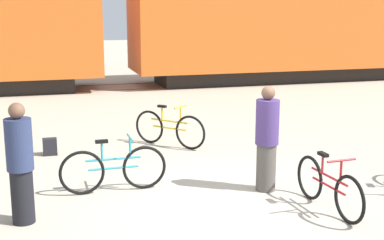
# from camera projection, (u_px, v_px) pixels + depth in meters

# --- Properties ---
(ground_plane) EXTENTS (80.00, 80.00, 0.00)m
(ground_plane) POSITION_uv_depth(u_px,v_px,m) (227.00, 197.00, 8.43)
(ground_plane) COLOR #B2A893
(freight_train) EXTENTS (25.84, 2.94, 5.42)m
(freight_train) POSITION_uv_depth(u_px,v_px,m) (115.00, 9.00, 19.26)
(freight_train) COLOR black
(freight_train) RESTS_ON ground_plane
(rail_near) EXTENTS (37.84, 0.07, 0.01)m
(rail_near) POSITION_uv_depth(u_px,v_px,m) (121.00, 90.00, 19.18)
(rail_near) COLOR #4C4238
(rail_near) RESTS_ON ground_plane
(rail_far) EXTENTS (37.84, 0.07, 0.01)m
(rail_far) POSITION_uv_depth(u_px,v_px,m) (115.00, 84.00, 20.53)
(rail_far) COLOR #4C4238
(rail_far) RESTS_ON ground_plane
(bicycle_maroon) EXTENTS (0.46, 1.72, 0.86)m
(bicycle_maroon) POSITION_uv_depth(u_px,v_px,m) (328.00, 187.00, 7.82)
(bicycle_maroon) COLOR black
(bicycle_maroon) RESTS_ON ground_plane
(bicycle_yellow) EXTENTS (1.24, 1.34, 0.90)m
(bicycle_yellow) POSITION_uv_depth(u_px,v_px,m) (169.00, 129.00, 11.43)
(bicycle_yellow) COLOR black
(bicycle_yellow) RESTS_ON ground_plane
(bicycle_teal) EXTENTS (1.74, 0.46, 0.90)m
(bicycle_teal) POSITION_uv_depth(u_px,v_px,m) (114.00, 169.00, 8.62)
(bicycle_teal) COLOR black
(bicycle_teal) RESTS_ON ground_plane
(person_in_navy) EXTENTS (0.36, 0.36, 1.70)m
(person_in_navy) POSITION_uv_depth(u_px,v_px,m) (20.00, 164.00, 7.28)
(person_in_navy) COLOR black
(person_in_navy) RESTS_ON ground_plane
(person_in_purple) EXTENTS (0.38, 0.38, 1.72)m
(person_in_purple) POSITION_uv_depth(u_px,v_px,m) (267.00, 139.00, 8.59)
(person_in_purple) COLOR #514C47
(person_in_purple) RESTS_ON ground_plane
(backpack) EXTENTS (0.28, 0.20, 0.34)m
(backpack) POSITION_uv_depth(u_px,v_px,m) (50.00, 147.00, 10.80)
(backpack) COLOR black
(backpack) RESTS_ON ground_plane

